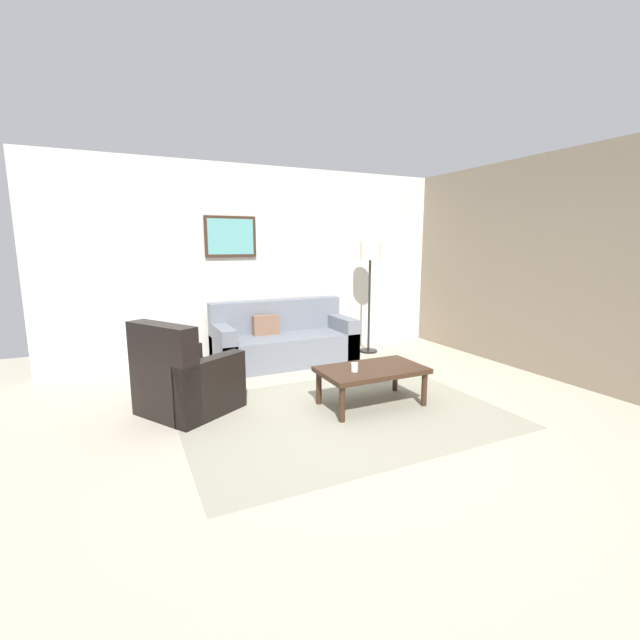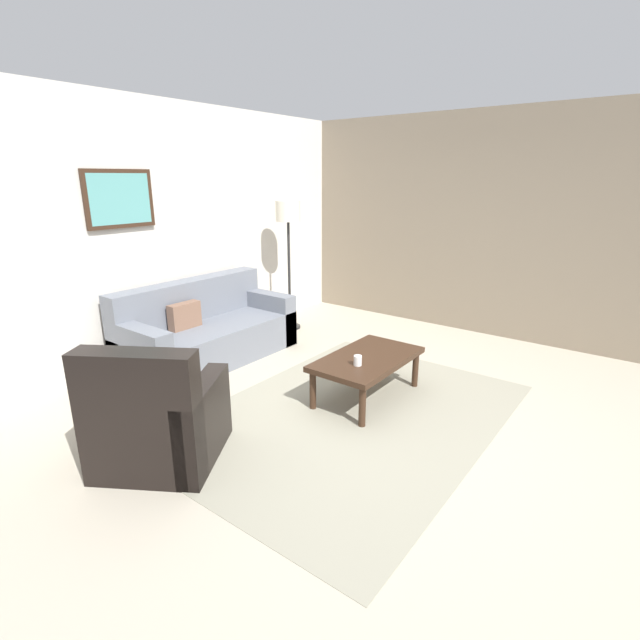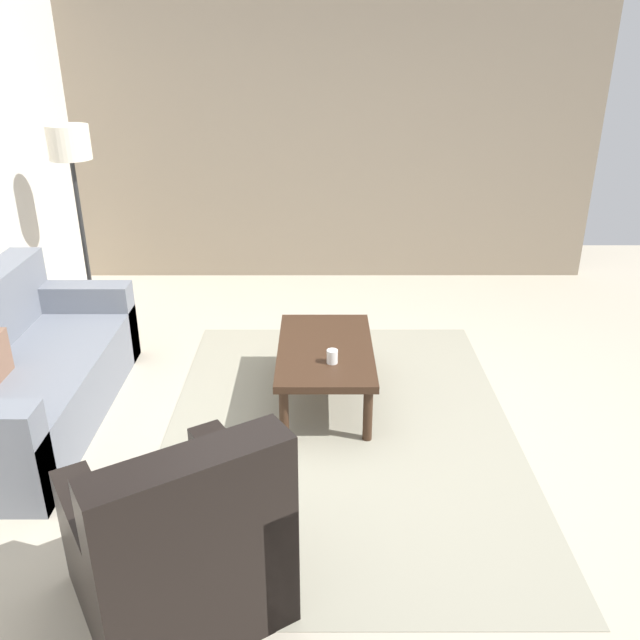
% 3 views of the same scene
% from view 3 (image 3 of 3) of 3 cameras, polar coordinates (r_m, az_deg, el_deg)
% --- Properties ---
extents(ground_plane, '(8.00, 8.00, 0.00)m').
position_cam_3_polar(ground_plane, '(4.30, 1.72, -9.55)').
color(ground_plane, '#B2A893').
extents(stone_feature_panel, '(0.12, 5.20, 2.80)m').
position_cam_3_polar(stone_feature_panel, '(6.66, 1.11, 15.48)').
color(stone_feature_panel, gray).
rests_on(stone_feature_panel, ground_plane).
extents(area_rug, '(3.11, 2.23, 0.01)m').
position_cam_3_polar(area_rug, '(4.30, 1.72, -9.51)').
color(area_rug, gray).
rests_on(area_rug, ground_plane).
extents(couch_main, '(1.97, 0.89, 0.88)m').
position_cam_3_polar(couch_main, '(4.70, -25.00, -4.70)').
color(couch_main, slate).
rests_on(couch_main, ground_plane).
extents(armchair_leather, '(1.10, 1.10, 0.95)m').
position_cam_3_polar(armchair_leather, '(3.04, -11.97, -19.38)').
color(armchair_leather, black).
rests_on(armchair_leather, ground_plane).
extents(coffee_table, '(1.10, 0.64, 0.41)m').
position_cam_3_polar(coffee_table, '(4.45, 0.46, -2.93)').
color(coffee_table, '#382316').
rests_on(coffee_table, ground_plane).
extents(cup, '(0.07, 0.07, 0.09)m').
position_cam_3_polar(cup, '(4.20, 1.07, -3.18)').
color(cup, white).
rests_on(cup, coffee_table).
extents(lamp_standing, '(0.32, 0.32, 1.71)m').
position_cam_3_polar(lamp_standing, '(5.59, -20.70, 12.48)').
color(lamp_standing, black).
rests_on(lamp_standing, ground_plane).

